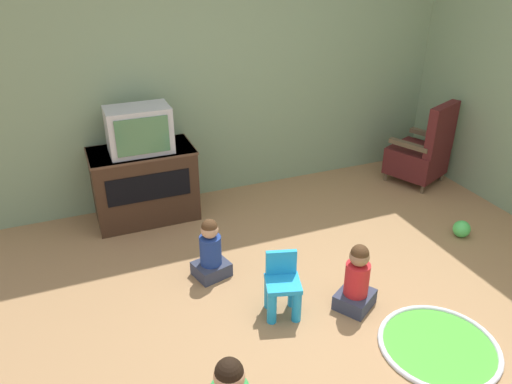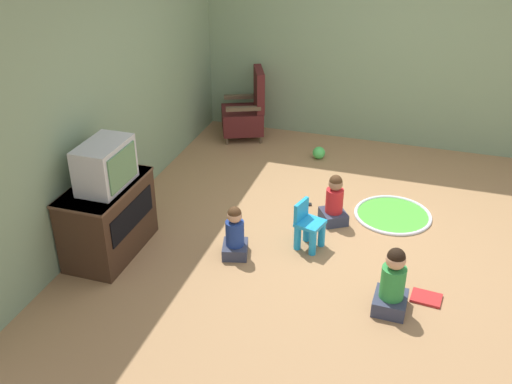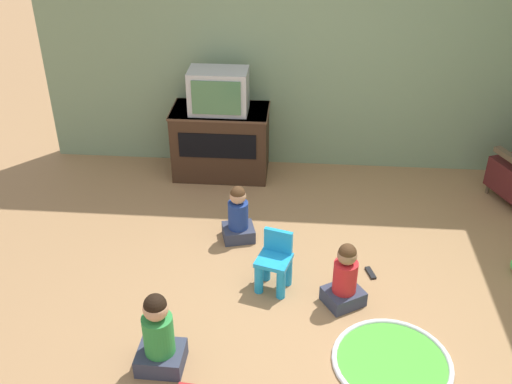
% 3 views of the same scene
% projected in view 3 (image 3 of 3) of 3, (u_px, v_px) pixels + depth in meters
% --- Properties ---
extents(ground_plane, '(30.00, 30.00, 0.00)m').
position_uv_depth(ground_plane, '(335.00, 312.00, 4.52)').
color(ground_plane, '#9E754C').
extents(wall_back, '(5.41, 0.12, 2.84)m').
position_uv_depth(wall_back, '(307.00, 33.00, 5.86)').
color(wall_back, gray).
rests_on(wall_back, ground_plane).
extents(tv_cabinet, '(0.98, 0.54, 0.72)m').
position_uv_depth(tv_cabinet, '(221.00, 141.00, 6.17)').
color(tv_cabinet, '#382316').
rests_on(tv_cabinet, ground_plane).
extents(television, '(0.58, 0.36, 0.43)m').
position_uv_depth(television, '(219.00, 91.00, 5.84)').
color(television, '#B7B7BC').
rests_on(television, tv_cabinet).
extents(yellow_kid_chair, '(0.31, 0.30, 0.49)m').
position_uv_depth(yellow_kid_chair, '(274.00, 265.00, 4.67)').
color(yellow_kid_chair, '#1E99DB').
rests_on(yellow_kid_chair, ground_plane).
extents(play_mat, '(0.83, 0.83, 0.04)m').
position_uv_depth(play_mat, '(392.00, 362.00, 4.09)').
color(play_mat, green).
rests_on(play_mat, ground_plane).
extents(child_watching_left, '(0.32, 0.30, 0.53)m').
position_uv_depth(child_watching_left, '(238.00, 216.00, 5.23)').
color(child_watching_left, '#33384C').
rests_on(child_watching_left, ground_plane).
extents(child_watching_center, '(0.37, 0.35, 0.55)m').
position_uv_depth(child_watching_center, '(345.00, 278.00, 4.50)').
color(child_watching_center, '#33384C').
rests_on(child_watching_center, ground_plane).
extents(child_watching_right, '(0.32, 0.28, 0.62)m').
position_uv_depth(child_watching_right, '(159.00, 337.00, 3.94)').
color(child_watching_right, '#33384C').
rests_on(child_watching_right, ground_plane).
extents(remote_control, '(0.09, 0.16, 0.02)m').
position_uv_depth(remote_control, '(371.00, 273.00, 4.91)').
color(remote_control, black).
rests_on(remote_control, ground_plane).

